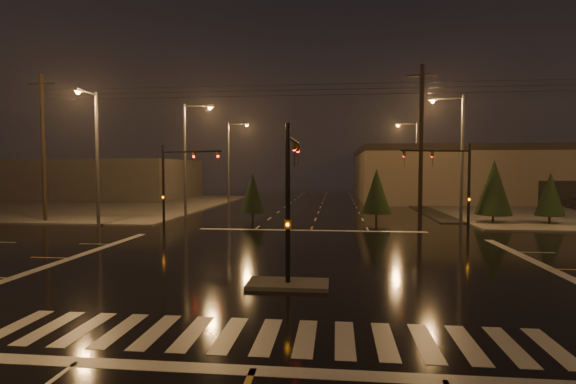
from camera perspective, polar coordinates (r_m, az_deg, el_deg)
name	(u,v)px	position (r m, az deg, el deg)	size (l,w,h in m)	color
ground	(297,263)	(20.82, 1.18, -9.05)	(140.00, 140.00, 0.00)	black
sidewalk_nw	(69,204)	(59.63, -26.04, -1.43)	(36.00, 36.00, 0.12)	#4D4A44
median_island	(288,284)	(16.93, -0.02, -11.61)	(3.00, 1.60, 0.15)	#4D4A44
crosswalk	(267,336)	(12.22, -2.68, -17.81)	(15.00, 2.60, 0.01)	beige
stop_bar_near	(253,371)	(10.40, -4.50, -21.67)	(16.00, 0.50, 0.01)	beige
stop_bar_far	(311,230)	(31.63, 2.92, -4.89)	(16.00, 0.50, 0.01)	beige
commercial_block	(85,179)	(72.35, -24.38, 1.51)	(30.00, 18.00, 5.60)	#3B3634
signal_mast_median	(290,184)	(17.32, 0.31, 1.03)	(0.25, 4.59, 6.00)	black
signal_mast_ne	(455,177)	(31.39, 20.44, 1.80)	(4.84, 1.86, 6.00)	black
signal_mast_nw	(175,176)	(32.45, -14.15, 1.93)	(4.84, 1.86, 6.00)	black
streetlight_1	(188,152)	(40.44, -12.56, 4.99)	(2.77, 0.32, 10.00)	#38383A
streetlight_2	(231,157)	(55.83, -7.27, 4.47)	(2.77, 0.32, 10.00)	#38383A
streetlight_3	(458,150)	(37.52, 20.79, 5.03)	(2.77, 0.32, 10.00)	#38383A
streetlight_4	(414,157)	(57.09, 15.71, 4.35)	(2.77, 0.32, 10.00)	#38383A
streetlight_5	(95,149)	(36.17, -23.35, 5.06)	(0.32, 2.77, 10.00)	#38383A
utility_pole_0	(43,147)	(41.76, -28.65, 5.08)	(2.20, 0.32, 12.00)	black
utility_pole_1	(421,144)	(34.89, 16.54, 5.81)	(2.20, 0.32, 12.00)	black
conifer_0	(494,187)	(38.85, 24.67, 0.57)	(2.80, 2.80, 5.07)	black
conifer_1	(550,194)	(40.05, 30.34, -0.23)	(2.14, 2.14, 4.05)	black
conifer_3	(253,193)	(37.07, -4.52, -0.14)	(2.08, 2.08, 3.95)	black
conifer_4	(377,191)	(37.03, 11.18, 0.13)	(2.35, 2.35, 4.37)	black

